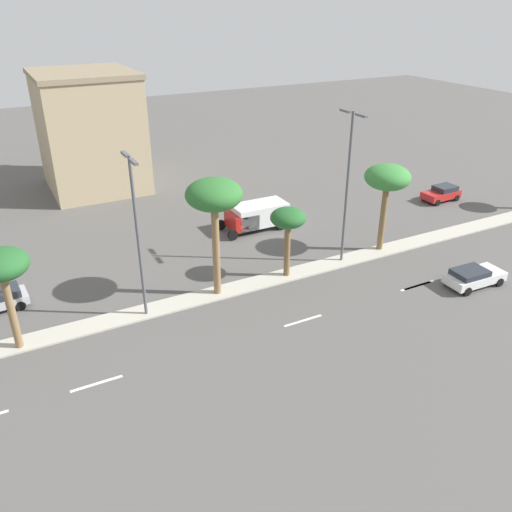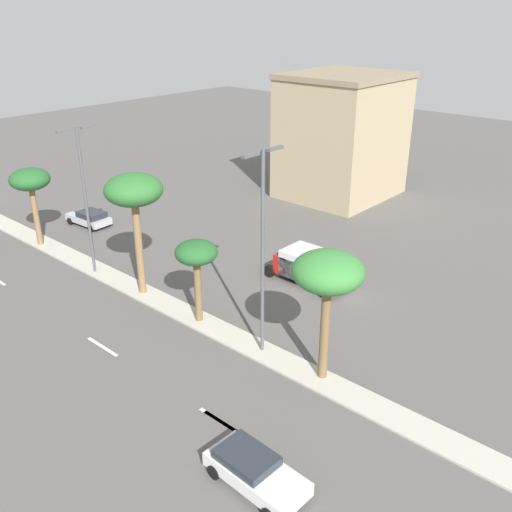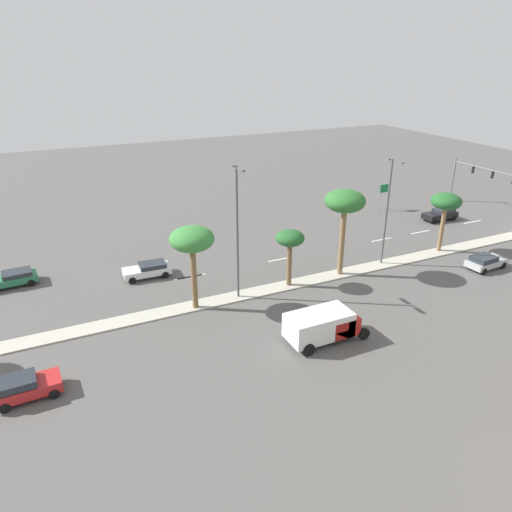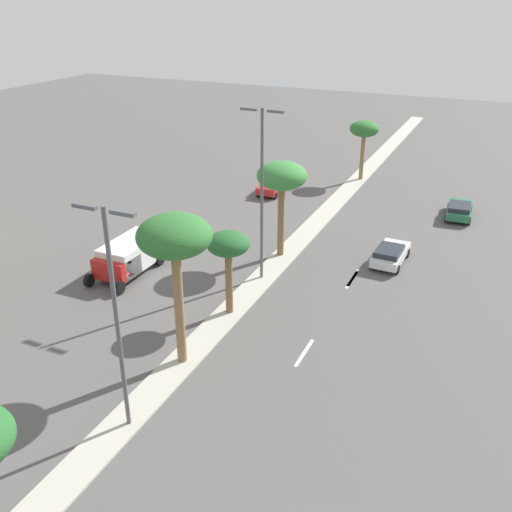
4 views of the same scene
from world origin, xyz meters
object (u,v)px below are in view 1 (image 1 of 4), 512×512
Objects in this scene: street_lamp_inboard at (348,179)px; sedan_red_near at (442,193)px; palm_tree_center at (288,220)px; box_truck at (255,215)px; sedan_white_rear at (474,276)px; palm_tree_front at (214,198)px; street_lamp_center at (137,227)px; palm_tree_rear at (387,179)px; commercial_building at (90,131)px; palm_tree_left at (1,267)px.

sedan_red_near is (-6.41, 17.08, -5.95)m from street_lamp_inboard.
palm_tree_center is 9.65m from box_truck.
sedan_white_rear is 18.72m from box_truck.
box_truck is (-2.38, -20.18, 0.49)m from sedan_red_near.
palm_tree_front is 0.72× the size of street_lamp_inboard.
street_lamp_inboard reaches higher than sedan_white_rear.
street_lamp_center reaches higher than sedan_red_near.
street_lamp_center is 23.74m from sedan_white_rear.
palm_tree_rear is 0.62× the size of street_lamp_inboard.
commercial_building is 29.46m from palm_tree_left.
street_lamp_inboard reaches higher than palm_tree_rear.
commercial_building is 1.98× the size of box_truck.
palm_tree_front reaches higher than palm_tree_center.
palm_tree_center reaches higher than sedan_white_rear.
box_truck is at bearing -160.62° from street_lamp_inboard.
palm_tree_center reaches higher than sedan_red_near.
palm_tree_rear is at bearing 91.22° from palm_tree_front.
box_truck is at bearing 125.69° from street_lamp_center.
palm_tree_rear is at bearing 39.57° from box_truck.
palm_tree_front is 29.19m from sedan_red_near.
palm_tree_front is 6.19m from palm_tree_center.
street_lamp_inboard is at bearing 91.41° from street_lamp_center.
palm_tree_center is 5.55m from street_lamp_inboard.
palm_tree_front is (27.16, 2.30, 1.10)m from commercial_building.
palm_tree_left reaches higher than sedan_white_rear.
sedan_red_near is 17.76m from sedan_white_rear.
palm_tree_left is at bearing -65.87° from box_truck.
sedan_white_rear is at bearing 29.34° from box_truck.
palm_tree_left is 1.20× the size of palm_tree_center.
box_truck is (-8.80, -3.10, -5.45)m from street_lamp_inboard.
palm_tree_rear reaches higher than palm_tree_left.
street_lamp_inboard is (-0.09, 10.66, -0.40)m from palm_tree_front.
street_lamp_center is (0.31, -5.23, -0.90)m from palm_tree_front.
street_lamp_center reaches higher than palm_tree_left.
sedan_red_near is at bearing 99.49° from palm_tree_left.
palm_tree_front is 19.40m from sedan_white_rear.
street_lamp_inboard is (0.23, -3.99, 0.68)m from palm_tree_rear.
street_lamp_inboard is (27.07, 12.96, 0.70)m from commercial_building.
palm_tree_center is at bearing -73.63° from sedan_red_near.
box_truck is (-8.89, 1.97, -3.19)m from palm_tree_center.
commercial_building is 39.84m from sedan_white_rear.
palm_tree_left is 0.89× the size of palm_tree_rear.
street_lamp_center is at bearing 89.97° from palm_tree_left.
palm_tree_center is at bearing 90.90° from palm_tree_left.
sedan_red_near is (-6.51, 22.15, -3.69)m from palm_tree_center.
street_lamp_center is at bearing -86.66° from palm_tree_front.
street_lamp_center is 16.51m from box_truck.
palm_tree_center is at bearing 16.19° from commercial_building.
street_lamp_inboard is 2.88× the size of sedan_red_near.
palm_tree_left is at bearing -89.06° from street_lamp_inboard.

